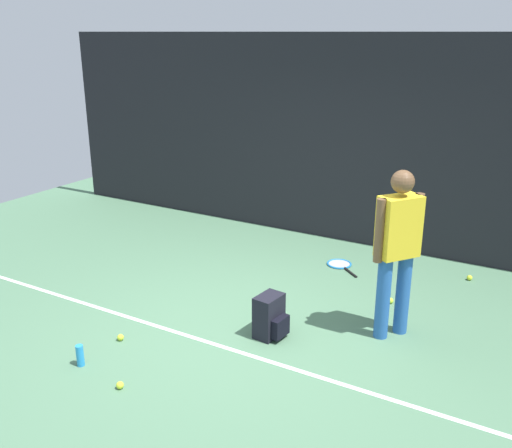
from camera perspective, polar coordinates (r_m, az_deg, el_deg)
The scene contains 11 objects.
ground_plane at distance 6.01m, azimuth -1.94°, elevation -10.14°, with size 12.00×12.00×0.00m, color #4C7556.
back_fence at distance 8.10m, azimuth 9.33°, elevation 8.19°, with size 10.00×0.10×2.91m, color black.
court_line at distance 5.70m, azimuth -4.27°, elevation -11.92°, with size 9.00×0.05×0.00m, color white.
tennis_player at distance 5.61m, azimuth 14.01°, elevation -2.03°, with size 0.41×0.45×1.70m.
tennis_racket at distance 7.52m, azimuth 8.46°, elevation -4.07°, with size 0.58×0.53×0.03m.
backpack at distance 5.72m, azimuth 1.44°, elevation -9.33°, with size 0.31×0.32×0.44m.
tennis_ball_near_player at distance 7.49m, azimuth 20.67°, elevation -5.07°, with size 0.07×0.07×0.07m, color #CCE033.
tennis_ball_by_fence at distance 5.88m, azimuth -13.46°, elevation -11.02°, with size 0.07×0.07×0.07m, color #CCE033.
tennis_ball_mid_court at distance 5.18m, azimuth -13.51°, elevation -15.47°, with size 0.07×0.07×0.07m, color #CCE033.
tennis_ball_far_left at distance 6.62m, azimuth 13.35°, elevation -7.50°, with size 0.07×0.07×0.07m, color #CCE033.
water_bottle at distance 5.55m, azimuth -17.26°, elevation -12.50°, with size 0.07×0.07×0.21m, color #268CD8.
Camera 1 is at (2.80, -4.46, 2.90)m, focal length 39.82 mm.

